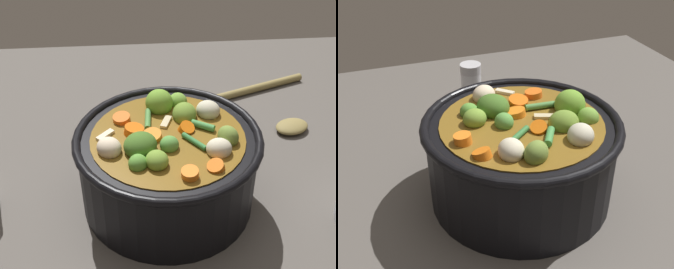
# 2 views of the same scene
# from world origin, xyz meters

# --- Properties ---
(ground_plane) EXTENTS (1.10, 1.10, 0.00)m
(ground_plane) POSITION_xyz_m (0.00, 0.00, 0.00)
(ground_plane) COLOR #514C47
(cooking_pot) EXTENTS (0.27, 0.27, 0.15)m
(cooking_pot) POSITION_xyz_m (0.00, 0.00, 0.07)
(cooking_pot) COLOR black
(cooking_pot) RESTS_ON ground_plane
(wooden_spoon) EXTENTS (0.25, 0.22, 0.02)m
(wooden_spoon) POSITION_xyz_m (0.22, 0.24, 0.01)
(wooden_spoon) COLOR olive
(wooden_spoon) RESTS_ON ground_plane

